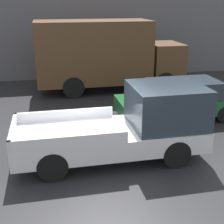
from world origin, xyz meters
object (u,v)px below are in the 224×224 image
object	(u,v)px
pickup_truck	(131,125)
newspaper_box	(46,71)
delivery_truck	(104,54)
car	(180,99)

from	to	relation	value
pickup_truck	newspaper_box	distance (m)	10.25
pickup_truck	newspaper_box	xyz separation A→B (m)	(-2.36, 9.96, -0.43)
delivery_truck	pickup_truck	bearing A→B (deg)	-94.33
pickup_truck	car	distance (m)	3.85
pickup_truck	car	xyz separation A→B (m)	(2.74, 2.70, -0.23)
pickup_truck	car	size ratio (longest dim) A/B	1.12
pickup_truck	car	world-z (taller)	pickup_truck
car	delivery_truck	bearing A→B (deg)	115.72
car	newspaper_box	distance (m)	8.87
pickup_truck	newspaper_box	size ratio (longest dim) A/B	4.89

